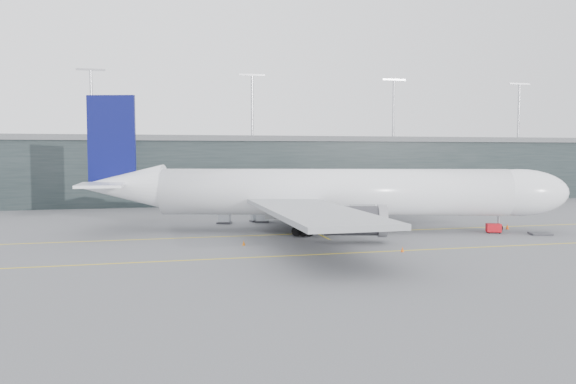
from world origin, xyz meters
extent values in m
plane|color=#56565B|center=(0.00, 0.00, 0.00)|extent=(320.00, 320.00, 0.00)
cube|color=yellow|center=(0.00, -4.00, 0.01)|extent=(160.00, 0.25, 0.02)
cube|color=yellow|center=(0.00, -20.00, 0.01)|extent=(160.00, 0.25, 0.02)
cube|color=yellow|center=(5.00, 20.00, 0.01)|extent=(0.25, 60.00, 0.02)
cube|color=black|center=(0.00, 58.00, 7.00)|extent=(240.00, 35.00, 14.00)
cube|color=#5A5C5F|center=(0.00, 58.00, 14.60)|extent=(240.00, 36.00, 1.20)
cylinder|color=#9E9EA3|center=(-30.00, 48.00, 22.00)|extent=(0.60, 0.60, 14.00)
cylinder|color=#9E9EA3|center=(5.00, 48.00, 22.00)|extent=(0.60, 0.60, 14.00)
cylinder|color=#9E9EA3|center=(40.00, 48.00, 22.00)|extent=(0.60, 0.60, 14.00)
cylinder|color=#9E9EA3|center=(75.00, 48.00, 22.00)|extent=(0.60, 0.60, 14.00)
cylinder|color=white|center=(7.93, -2.48, 5.74)|extent=(49.79, 20.10, 6.72)
ellipsoid|color=white|center=(33.47, -9.75, 5.74)|extent=(15.41, 10.32, 6.72)
cone|color=white|center=(-21.77, 5.97, 6.50)|extent=(13.23, 9.47, 6.45)
cube|color=gray|center=(6.89, -2.19, 3.14)|extent=(18.16, 9.96, 2.17)
cube|color=black|center=(37.43, -10.87, 6.83)|extent=(3.18, 3.78, 0.87)
cube|color=gray|center=(0.21, -17.75, 4.66)|extent=(9.82, 31.45, 0.60)
cylinder|color=#39383E|center=(7.20, -12.98, 2.82)|extent=(8.33, 5.72, 3.79)
cube|color=gray|center=(9.40, 14.56, 4.66)|extent=(24.88, 31.84, 0.60)
cylinder|color=#39383E|center=(12.84, 6.83, 2.82)|extent=(8.33, 5.72, 3.79)
cube|color=#090D4D|center=(-23.34, 6.41, 13.33)|extent=(6.92, 2.45, 13.00)
cube|color=white|center=(-24.45, 0.53, 7.04)|extent=(6.11, 9.84, 0.38)
cube|color=white|center=(-21.18, 12.00, 7.04)|extent=(10.12, 11.43, 0.38)
cylinder|color=black|center=(30.87, -9.01, 0.60)|extent=(1.27, 0.74, 1.19)
cylinder|color=#9E9EA3|center=(30.87, -9.01, 1.41)|extent=(0.33, 0.33, 2.82)
cylinder|color=black|center=(2.34, -6.30, 0.70)|extent=(1.50, 0.91, 1.41)
cylinder|color=black|center=(5.19, 3.71, 0.70)|extent=(1.50, 0.91, 1.41)
cube|color=#2D2D32|center=(21.30, 1.70, 5.55)|extent=(3.62, 4.05, 3.11)
cube|color=#2D2D32|center=(21.14, 10.91, 5.55)|extent=(3.01, 14.47, 2.77)
cube|color=#2D2D32|center=(20.90, 25.34, 5.55)|extent=(3.29, 14.48, 2.89)
cube|color=#2D2D32|center=(20.66, 39.76, 5.55)|extent=(3.57, 14.48, 3.00)
cylinder|color=#9E9EA3|center=(21.13, 11.69, 2.11)|extent=(0.55, 0.55, 4.22)
cube|color=#39383E|center=(21.13, 11.69, 0.39)|extent=(2.25, 1.70, 0.78)
cylinder|color=#2D2D32|center=(21.30, 40.50, 5.55)|extent=(4.44, 4.44, 3.33)
cylinder|color=#2D2D32|center=(21.30, 40.50, 2.00)|extent=(2.00, 2.00, 4.00)
cube|color=red|center=(29.57, -9.75, 0.77)|extent=(2.30, 1.87, 1.17)
cylinder|color=black|center=(28.74, -9.93, 0.18)|extent=(0.38, 0.25, 0.36)
cylinder|color=black|center=(30.09, -10.42, 0.18)|extent=(0.38, 0.25, 0.36)
cylinder|color=black|center=(29.05, -9.08, 0.18)|extent=(0.38, 0.25, 0.36)
cylinder|color=black|center=(30.40, -9.58, 0.18)|extent=(0.38, 0.25, 0.36)
cube|color=#37373C|center=(34.91, -12.82, 0.17)|extent=(3.30, 2.94, 0.28)
cube|color=#39383E|center=(-6.40, 9.97, 0.17)|extent=(2.72, 2.46, 0.22)
cube|color=silver|center=(-6.40, 9.97, 1.18)|extent=(2.26, 2.20, 1.68)
cube|color=navy|center=(-6.40, 9.97, 2.05)|extent=(2.33, 2.27, 0.09)
cube|color=#39383E|center=(-0.94, 11.15, 0.15)|extent=(2.21, 1.88, 0.20)
cube|color=#ADB4BA|center=(-0.94, 11.15, 1.04)|extent=(1.80, 1.72, 1.48)
cube|color=navy|center=(-0.94, 11.15, 1.81)|extent=(1.86, 1.78, 0.08)
cube|color=#39383E|center=(-0.21, 10.01, 0.17)|extent=(2.62, 2.26, 0.23)
cube|color=silver|center=(-0.21, 10.01, 1.20)|extent=(2.14, 2.06, 1.72)
cube|color=navy|center=(-0.21, 10.01, 2.09)|extent=(2.21, 2.12, 0.09)
cone|color=#F2520D|center=(33.97, -6.68, 0.40)|extent=(0.50, 0.50, 0.80)
cone|color=#EE5A0D|center=(10.30, -20.75, 0.31)|extent=(0.39, 0.39, 0.62)
cone|color=#FD3F0E|center=(10.26, 9.84, 0.34)|extent=(0.42, 0.42, 0.67)
cone|color=#D6660B|center=(-6.78, -11.89, 0.32)|extent=(0.40, 0.40, 0.63)
camera|label=1|loc=(-17.73, -79.89, 11.43)|focal=35.00mm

